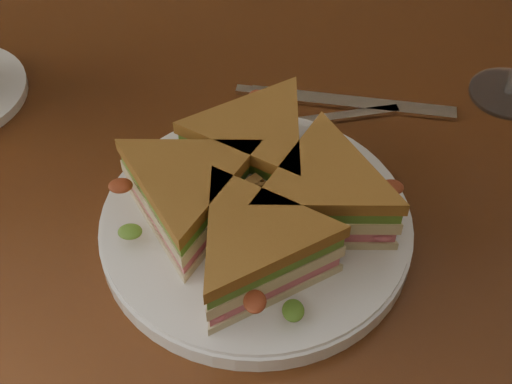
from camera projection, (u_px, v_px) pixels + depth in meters
table at (303, 254)px, 0.70m from camera, size 1.20×0.80×0.75m
plate at (256, 226)px, 0.59m from camera, size 0.25×0.25×0.02m
sandwich_wedges at (256, 196)px, 0.56m from camera, size 0.24×0.24×0.06m
crisps_mound at (256, 200)px, 0.56m from camera, size 0.09×0.09×0.05m
spoon at (259, 127)px, 0.67m from camera, size 0.18×0.05×0.01m
knife at (337, 102)px, 0.70m from camera, size 0.21×0.05×0.00m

